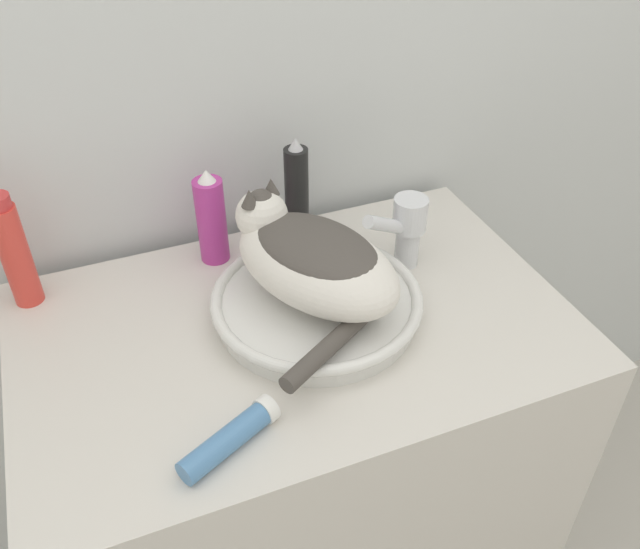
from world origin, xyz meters
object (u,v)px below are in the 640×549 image
object	(u,v)px
hairspray_can_black	(297,194)
spray_bottle_trigger	(211,219)
cat	(312,258)
cream_tube	(231,438)
shampoo_bottle_tall	(14,252)
faucet	(406,227)

from	to	relation	value
hairspray_can_black	spray_bottle_trigger	xyz separation A→B (m)	(-0.16, 0.00, -0.01)
cat	hairspray_can_black	distance (m)	0.22
spray_bottle_trigger	cream_tube	bearing A→B (deg)	-102.09
hairspray_can_black	cream_tube	world-z (taller)	hairspray_can_black
cat	spray_bottle_trigger	world-z (taller)	cat
shampoo_bottle_tall	cream_tube	bearing A→B (deg)	-61.13
shampoo_bottle_tall	cat	bearing A→B (deg)	-25.92
cat	shampoo_bottle_tall	world-z (taller)	shampoo_bottle_tall
cream_tube	cat	bearing A→B (deg)	46.90
hairspray_can_black	cream_tube	size ratio (longest dim) A/B	1.36
faucet	spray_bottle_trigger	bearing A→B (deg)	-45.24
spray_bottle_trigger	cream_tube	world-z (taller)	spray_bottle_trigger
cat	cream_tube	xyz separation A→B (m)	(-0.20, -0.22, -0.10)
faucet	cat	bearing A→B (deg)	-2.39
faucet	cream_tube	world-z (taller)	faucet
hairspray_can_black	shampoo_bottle_tall	bearing A→B (deg)	180.00
spray_bottle_trigger	shampoo_bottle_tall	distance (m)	0.33
cream_tube	hairspray_can_black	bearing A→B (deg)	59.24
cat	faucet	bearing A→B (deg)	-98.81
faucet	spray_bottle_trigger	distance (m)	0.35
spray_bottle_trigger	shampoo_bottle_tall	xyz separation A→B (m)	(-0.33, -0.00, 0.02)
spray_bottle_trigger	shampoo_bottle_tall	size ratio (longest dim) A/B	0.89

